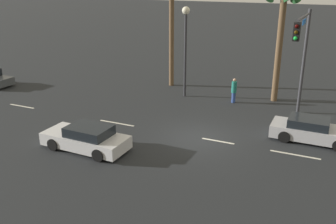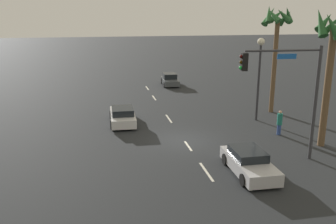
% 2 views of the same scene
% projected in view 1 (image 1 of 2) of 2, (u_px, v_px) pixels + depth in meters
% --- Properties ---
extents(ground_plane, '(220.00, 220.00, 0.00)m').
position_uv_depth(ground_plane, '(199.00, 138.00, 21.05)').
color(ground_plane, '#232628').
extents(lane_stripe_1, '(2.11, 0.14, 0.01)m').
position_uv_depth(lane_stripe_1, '(22.00, 106.00, 26.07)').
color(lane_stripe_1, silver).
rests_on(lane_stripe_1, ground_plane).
extents(lane_stripe_2, '(2.37, 0.14, 0.01)m').
position_uv_depth(lane_stripe_2, '(117.00, 123.00, 23.11)').
color(lane_stripe_2, silver).
rests_on(lane_stripe_2, ground_plane).
extents(lane_stripe_3, '(1.82, 0.14, 0.01)m').
position_uv_depth(lane_stripe_3, '(218.00, 141.00, 20.61)').
color(lane_stripe_3, silver).
rests_on(lane_stripe_3, ground_plane).
extents(lane_stripe_4, '(2.46, 0.14, 0.01)m').
position_uv_depth(lane_stripe_4, '(295.00, 155.00, 19.04)').
color(lane_stripe_4, silver).
rests_on(lane_stripe_4, ground_plane).
extents(car_0, '(4.39, 1.94, 1.27)m').
position_uv_depth(car_0, '(312.00, 130.00, 20.49)').
color(car_0, '#B7B7BC').
rests_on(car_0, ground_plane).
extents(car_1, '(4.58, 2.04, 1.30)m').
position_uv_depth(car_1, '(86.00, 138.00, 19.48)').
color(car_1, silver).
rests_on(car_1, ground_plane).
extents(traffic_signal, '(0.45, 4.72, 6.63)m').
position_uv_depth(traffic_signal, '(302.00, 49.00, 22.10)').
color(traffic_signal, '#38383D').
rests_on(traffic_signal, ground_plane).
extents(streetlamp, '(0.56, 0.56, 6.49)m').
position_uv_depth(streetlamp, '(186.00, 35.00, 26.72)').
color(streetlamp, '#2D2D33').
rests_on(streetlamp, ground_plane).
extents(pedestrian_1, '(0.50, 0.50, 1.76)m').
position_uv_depth(pedestrian_1, '(234.00, 90.00, 26.55)').
color(pedestrian_1, '#2D478C').
rests_on(pedestrian_1, ground_plane).
extents(palm_tree_2, '(2.45, 2.42, 8.69)m').
position_uv_depth(palm_tree_2, '(283.00, 8.00, 25.02)').
color(palm_tree_2, brown).
rests_on(palm_tree_2, ground_plane).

